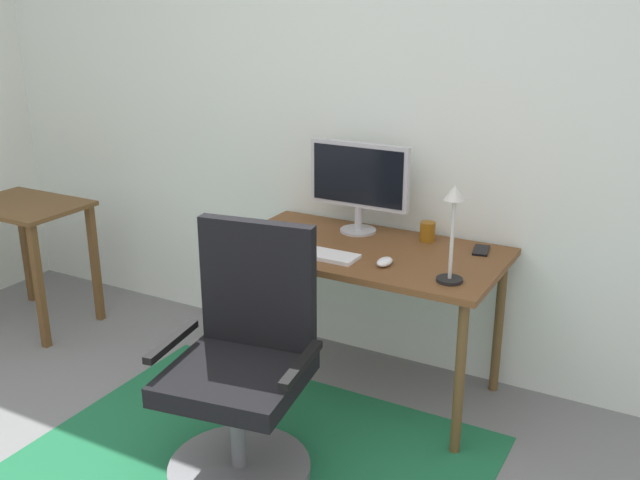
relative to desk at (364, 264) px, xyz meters
The scene contains 11 objects.
wall_back 0.77m from the desk, 102.29° to the left, with size 6.00×0.10×2.60m, color white.
area_rug 1.02m from the desk, 99.75° to the right, with size 1.85×1.40×0.01m, color #1D6B41.
desk is the anchor object (origin of this frame).
monitor 0.43m from the desk, 122.98° to the left, with size 0.52×0.18×0.45m.
keyboard 0.27m from the desk, 132.14° to the right, with size 0.43×0.13×0.02m, color white.
computer_mouse 0.25m from the desk, 42.65° to the right, with size 0.06×0.10×0.03m, color white.
coffee_cup 0.35m from the desk, 48.43° to the left, with size 0.07×0.07×0.09m, color #885111.
cell_phone 0.54m from the desk, 24.62° to the left, with size 0.07×0.14×0.01m, color black.
desk_lamp 0.63m from the desk, 22.47° to the right, with size 0.11×0.11×0.41m.
office_chair 0.86m from the desk, 99.98° to the right, with size 0.64×0.58×1.02m.
side_table 2.04m from the desk, behind, with size 0.67×0.49×0.74m.
Camera 1 is at (1.44, -1.10, 1.86)m, focal length 40.51 mm.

